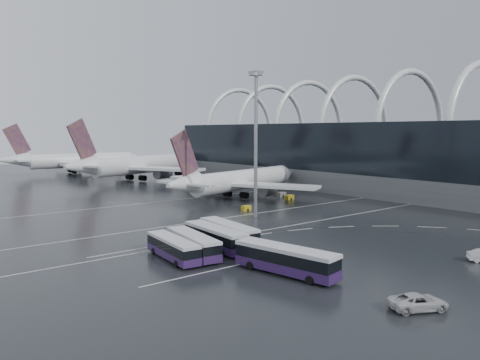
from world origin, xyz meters
TOP-DOWN VIEW (x-y plane):
  - ground at (0.00, 0.00)m, footprint 420.00×420.00m
  - terminal at (61.56, 19.84)m, footprint 42.00×160.00m
  - lane_marking_near at (0.00, -2.00)m, footprint 120.00×0.25m
  - lane_marking_mid at (0.00, 12.00)m, footprint 120.00×0.25m
  - lane_marking_far at (0.00, 40.00)m, footprint 120.00×0.25m
  - bus_bay_line_south at (-24.00, -16.00)m, footprint 28.00×0.25m
  - bus_bay_line_north at (-24.00, 0.00)m, footprint 28.00×0.25m
  - airliner_main at (15.31, 32.89)m, footprint 52.86×45.69m
  - airliner_gate_b at (14.50, 89.02)m, footprint 61.33×54.41m
  - airliner_gate_c at (6.89, 132.27)m, footprint 58.02×53.31m
  - bus_row_near_a at (-28.90, -8.20)m, footprint 3.94×12.28m
  - bus_row_near_b at (-25.68, -8.28)m, footprint 4.68×12.98m
  - bus_row_near_c at (-21.02, -7.22)m, footprint 3.90×13.63m
  - bus_row_near_d at (-17.54, -5.96)m, footprint 4.34×13.59m
  - bus_row_far_c at (-21.49, -22.85)m, footprint 5.55×14.34m
  - van_curve_a at (-19.43, -39.46)m, footprint 6.51×5.15m
  - floodlight_mast at (0.84, 8.89)m, footprint 2.27×2.27m
  - gse_cart_belly_a at (23.82, 22.13)m, footprint 2.16×1.28m
  - gse_cart_belly_b at (25.63, 27.01)m, footprint 2.29×1.35m
  - gse_cart_belly_c at (4.30, 16.12)m, footprint 2.07×1.23m

SIDE VIEW (x-z plane):
  - ground at x=0.00m, z-range 0.00..0.00m
  - lane_marking_near at x=0.00m, z-range 0.00..0.01m
  - lane_marking_mid at x=0.00m, z-range 0.00..0.01m
  - lane_marking_far at x=0.00m, z-range 0.00..0.01m
  - bus_bay_line_south at x=-24.00m, z-range 0.00..0.01m
  - bus_bay_line_north at x=-24.00m, z-range 0.00..0.01m
  - gse_cart_belly_c at x=4.30m, z-range 0.00..1.13m
  - gse_cart_belly_a at x=23.82m, z-range 0.00..1.18m
  - gse_cart_belly_b at x=25.63m, z-range 0.00..1.25m
  - van_curve_a at x=-19.43m, z-range 0.00..1.64m
  - bus_row_near_a at x=-28.90m, z-range 0.15..3.12m
  - bus_row_near_b at x=-25.68m, z-range 0.15..3.28m
  - bus_row_near_d at x=-17.54m, z-range 0.16..3.45m
  - bus_row_near_c at x=-21.02m, z-range 0.16..3.48m
  - bus_row_far_c at x=-21.49m, z-range 0.17..3.62m
  - airliner_main at x=15.31m, z-range -4.52..13.58m
  - airliner_gate_c at x=6.89m, z-range -5.16..15.50m
  - airliner_gate_b at x=14.50m, z-range -5.41..16.25m
  - terminal at x=61.56m, z-range -6.58..28.32m
  - floodlight_mast at x=0.84m, z-range 3.82..33.39m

